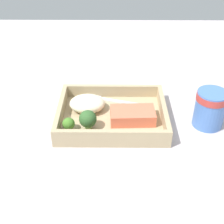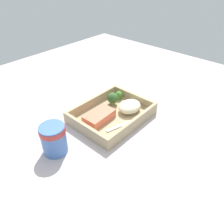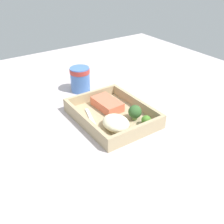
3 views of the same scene
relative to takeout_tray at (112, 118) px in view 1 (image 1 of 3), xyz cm
name	(u,v)px [view 1 (image 1 of 3)]	position (x,y,z in cm)	size (l,w,h in cm)	color
ground_plane	(112,123)	(0.00, 0.00, -1.60)	(160.00, 160.00, 2.00)	#B9ADB0
takeout_tray	(112,118)	(0.00, 0.00, 0.00)	(28.30, 22.00, 1.20)	tan
tray_rim	(112,111)	(0.00, 0.00, 2.34)	(28.30, 22.00, 3.48)	tan
salmon_fillet	(132,115)	(-5.32, 1.56, 2.16)	(11.45, 6.67, 3.12)	#E76C4D
mashed_potatoes	(87,104)	(6.74, -3.14, 2.63)	(9.57, 7.76, 4.06)	beige
broccoli_floret_1	(88,119)	(5.95, 4.95, 3.39)	(4.42, 4.42, 5.10)	#759853
broccoli_floret_2	(69,124)	(10.72, 5.73, 2.47)	(3.11, 3.11, 3.49)	#86AB62
fork	(112,100)	(0.20, -7.53, 0.82)	(15.64, 5.94, 0.44)	silver
paper_cup	(210,107)	(-24.89, 1.60, 4.91)	(7.89, 7.89, 9.86)	#4670B9
receipt_slip	(177,198)	(-13.26, 25.87, -0.48)	(8.86, 12.03, 0.24)	white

